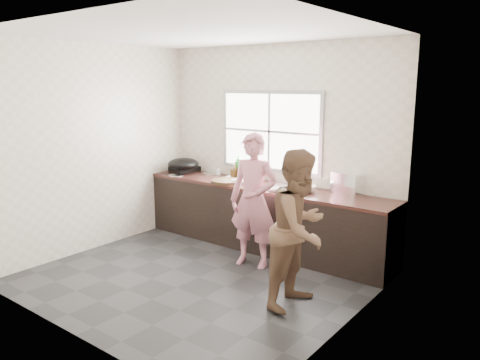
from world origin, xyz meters
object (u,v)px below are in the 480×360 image
Objects in this scene: bottle_green at (238,166)px; glass_jar at (218,172)px; burner at (184,168)px; pot_lid_right at (211,173)px; bowl_held at (273,189)px; pot_lid_left at (176,175)px; bowl_mince at (240,181)px; black_pot at (249,172)px; bowl_crabs at (305,189)px; dish_rack at (348,183)px; wok at (183,164)px; person_side at (300,229)px; cutting_board at (227,181)px; bottle_brown_tall at (235,172)px; bottle_brown_short at (243,176)px; woman at (253,205)px; plate_food at (234,177)px.

bottle_green is 0.40m from glass_jar.
pot_lid_right is at bearing 0.41° from burner.
burner is at bearing 168.28° from bowl_held.
pot_lid_left is 0.95× the size of pot_lid_right.
bowl_mince is at bearing -48.66° from bottle_green.
bottle_green is at bearing 131.34° from bowl_mince.
bowl_held is 0.62× the size of black_pot.
bowl_crabs is at bearing 31.14° from bowl_held.
black_pot is 0.69m from pot_lid_right.
bottle_green is at bearing 169.13° from bowl_crabs.
burner is 2.75m from dish_rack.
black_pot is 1.06m from wok.
cutting_board is (-1.73, 0.99, 0.09)m from person_side.
dish_rack is at bearing 13.94° from cutting_board.
burner is 0.55m from pot_lid_right.
dish_rack is (-0.14, 1.39, 0.21)m from person_side.
person_side is 6.46× the size of pot_lid_right.
cutting_board is 1.50× the size of black_pot.
bowl_crabs is at bearing -6.94° from bottle_brown_tall.
cutting_board is at bearing -123.41° from bottle_brown_short.
woman is 6.57× the size of pot_lid_left.
person_side reaches higher than wok.
bottle_brown_tall is at bearing 128.15° from woman.
wok is (0.22, -0.23, 0.11)m from burner.
pot_lid_left and pot_lid_right have the same top height.
dish_rack is at bearing 9.94° from pot_lid_left.
bottle_brown_short is at bearing 13.23° from pot_lid_left.
bowl_held is 1.00m from plate_food.
person_side is 2.82m from pot_lid_left.
glass_jar is at bearing 169.58° from plate_food.
cutting_board is 4.67× the size of glass_jar.
woman is at bearing -30.04° from pot_lid_right.
woman is 3.67× the size of cutting_board.
plate_food is at bearing -163.78° from black_pot.
bowl_mince is 0.46× the size of wok.
bottle_brown_tall is at bearing -12.77° from glass_jar.
bottle_brown_short is at bearing 123.74° from woman.
person_side reaches higher than pot_lid_left.
burner is (-1.32, 0.27, 0.01)m from bowl_mince.
wok is (-1.70, 0.55, 0.25)m from woman.
cutting_board is 1.65m from dish_rack.
woman is 8.89× the size of bowl_held.
pot_lid_right is (-0.12, -0.03, -0.04)m from glass_jar.
bottle_brown_tall is 0.40m from glass_jar.
person_side is at bearing -34.64° from bowl_mince.
cutting_board is 0.19m from bowl_mince.
bottle_green is (-0.19, 0.00, 0.07)m from black_pot.
bottle_brown_tall is (-0.85, 0.73, 0.20)m from woman.
glass_jar is 0.38× the size of pot_lid_left.
dish_rack is at bearing 6.62° from person_side.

